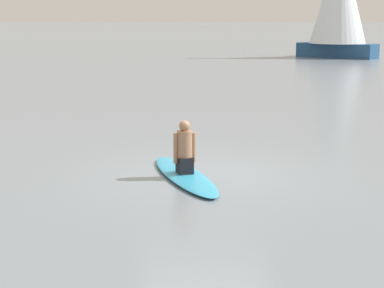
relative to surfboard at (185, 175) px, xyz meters
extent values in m
plane|color=gray|center=(-0.40, 0.38, -0.05)|extent=(400.00, 400.00, 0.00)
ellipsoid|color=#339EC6|center=(0.00, 0.00, 0.00)|extent=(3.34, 1.72, 0.10)
cube|color=black|center=(0.00, 0.00, 0.20)|extent=(0.40, 0.36, 0.31)
cylinder|color=#9E7051|center=(0.00, 0.00, 0.59)|extent=(0.36, 0.36, 0.51)
sphere|color=#9E7051|center=(0.00, 0.00, 0.94)|extent=(0.20, 0.20, 0.20)
cylinder|color=#9E7051|center=(-0.06, 0.16, 0.52)|extent=(0.10, 0.10, 0.56)
cylinder|color=#9E7051|center=(0.06, -0.16, 0.52)|extent=(0.10, 0.10, 0.56)
cube|color=navy|center=(-33.84, 9.17, 0.44)|extent=(4.49, 5.34, 0.97)
camera|label=1|loc=(11.97, 0.45, 2.98)|focal=61.92mm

